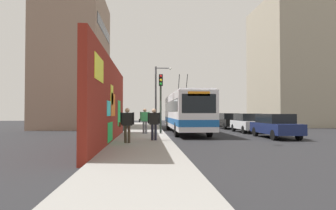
# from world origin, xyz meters

# --- Properties ---
(ground_plane) EXTENTS (80.00, 80.00, 0.00)m
(ground_plane) POSITION_xyz_m (0.00, 0.00, 0.00)
(ground_plane) COLOR #232326
(sidewalk_slab) EXTENTS (48.00, 3.20, 0.15)m
(sidewalk_slab) POSITION_xyz_m (0.00, 1.60, 0.07)
(sidewalk_slab) COLOR gray
(sidewalk_slab) RESTS_ON ground_plane
(graffiti_wall) EXTENTS (13.92, 0.32, 4.42)m
(graffiti_wall) POSITION_xyz_m (-4.04, 3.35, 2.21)
(graffiti_wall) COLOR maroon
(graffiti_wall) RESTS_ON ground_plane
(building_far_left) EXTENTS (10.75, 6.31, 14.39)m
(building_far_left) POSITION_xyz_m (12.69, 9.20, 7.19)
(building_far_left) COLOR gray
(building_far_left) RESTS_ON ground_plane
(building_far_right) EXTENTS (10.34, 8.98, 15.00)m
(building_far_right) POSITION_xyz_m (14.76, -17.00, 7.50)
(building_far_right) COLOR #9E937F
(building_far_right) RESTS_ON ground_plane
(city_bus) EXTENTS (12.49, 2.52, 4.97)m
(city_bus) POSITION_xyz_m (3.82, -1.80, 1.78)
(city_bus) COLOR silver
(city_bus) RESTS_ON ground_plane
(parked_car_navy) EXTENTS (4.61, 1.77, 1.58)m
(parked_car_navy) POSITION_xyz_m (-1.41, -7.00, 0.83)
(parked_car_navy) COLOR navy
(parked_car_navy) RESTS_ON ground_plane
(parked_car_white) EXTENTS (4.22, 1.77, 1.58)m
(parked_car_white) POSITION_xyz_m (3.88, -7.00, 0.83)
(parked_car_white) COLOR white
(parked_car_white) RESTS_ON ground_plane
(parked_car_black) EXTENTS (4.31, 1.74, 1.58)m
(parked_car_black) POSITION_xyz_m (9.55, -7.00, 0.83)
(parked_car_black) COLOR black
(parked_car_black) RESTS_ON ground_plane
(parked_car_silver) EXTENTS (4.91, 1.87, 1.58)m
(parked_car_silver) POSITION_xyz_m (15.54, -7.00, 0.84)
(parked_car_silver) COLOR #B7B7BC
(parked_car_silver) RESTS_ON ground_plane
(pedestrian_midblock) EXTENTS (0.24, 0.78, 1.79)m
(pedestrian_midblock) POSITION_xyz_m (1.20, 1.50, 1.21)
(pedestrian_midblock) COLOR #595960
(pedestrian_midblock) RESTS_ON sidewalk_slab
(pedestrian_near_wall) EXTENTS (0.23, 0.77, 1.75)m
(pedestrian_near_wall) POSITION_xyz_m (-5.17, 2.36, 1.18)
(pedestrian_near_wall) COLOR #3F3326
(pedestrian_near_wall) RESTS_ON sidewalk_slab
(pedestrian_at_curb) EXTENTS (0.23, 0.69, 1.74)m
(pedestrian_at_curb) POSITION_xyz_m (-3.87, 0.97, 1.18)
(pedestrian_at_curb) COLOR #1E1E2D
(pedestrian_at_curb) RESTS_ON sidewalk_slab
(traffic_light) EXTENTS (0.49, 0.28, 4.30)m
(traffic_light) POSITION_xyz_m (1.20, 0.35, 3.04)
(traffic_light) COLOR #2D382D
(traffic_light) RESTS_ON sidewalk_slab
(street_lamp) EXTENTS (0.44, 1.67, 6.08)m
(street_lamp) POSITION_xyz_m (9.13, 0.25, 3.66)
(street_lamp) COLOR #4C4C51
(street_lamp) RESTS_ON sidewalk_slab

